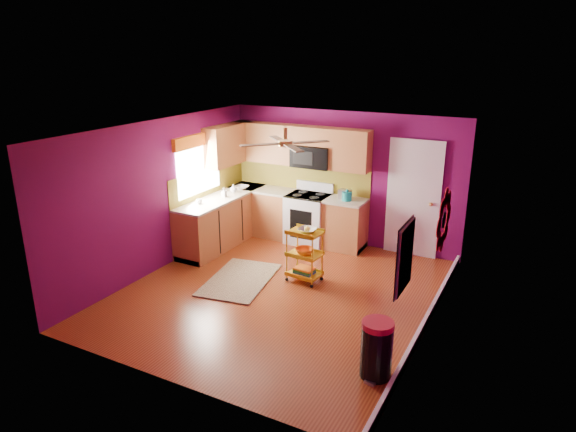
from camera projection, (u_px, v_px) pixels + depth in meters
The scene contains 18 objects.
ground at pixel (280, 293), 7.87m from camera, with size 5.00×5.00×0.00m, color maroon.
room_envelope at pixel (281, 191), 7.35m from camera, with size 4.54×5.04×2.52m.
lower_cabinets at pixel (263, 219), 9.86m from camera, with size 2.81×2.31×0.94m.
electric_range at pixel (308, 218), 9.79m from camera, with size 0.76×0.66×1.13m.
upper_cabinetry at pixel (276, 147), 9.68m from camera, with size 2.80×2.30×1.26m.
left_window at pixel (198, 156), 9.19m from camera, with size 0.08×1.35×1.08m.
panel_door at pixel (413, 200), 9.03m from camera, with size 0.95×0.11×2.15m.
right_wall_art at pixel (428, 235), 6.15m from camera, with size 0.04×2.74×1.04m.
ceiling_fan at pixel (285, 143), 7.32m from camera, with size 1.01×1.01×0.26m.
shag_rug at pixel (240, 280), 8.29m from camera, with size 0.92×1.51×0.02m, color #322010.
rolling_cart at pixel (305, 253), 8.13m from camera, with size 0.55×0.42×0.94m.
trash_can at pixel (377, 349), 5.79m from camera, with size 0.43×0.44×0.70m.
teal_kettle at pixel (347, 196), 9.27m from camera, with size 0.18×0.18×0.21m.
toaster at pixel (345, 194), 9.36m from camera, with size 0.22×0.15×0.18m, color beige.
soap_bottle_a at pixel (224, 193), 9.48m from camera, with size 0.08×0.08×0.17m, color #EA3F72.
soap_bottle_b at pixel (233, 188), 9.79m from camera, with size 0.13×0.13×0.16m, color white.
counter_dish at pixel (242, 187), 10.04m from camera, with size 0.26×0.26×0.06m, color white.
counter_cup at pixel (199, 201), 9.09m from camera, with size 0.11×0.11×0.09m, color white.
Camera 1 is at (3.41, -6.23, 3.60)m, focal length 32.00 mm.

